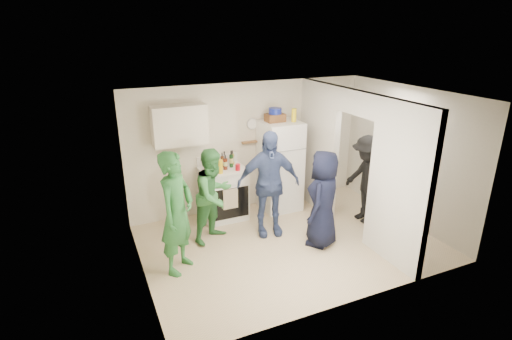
{
  "coord_description": "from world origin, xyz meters",
  "views": [
    {
      "loc": [
        -2.95,
        -5.21,
        3.48
      ],
      "look_at": [
        -0.44,
        0.4,
        1.25
      ],
      "focal_mm": 28.0,
      "sensor_mm": 36.0,
      "label": 1
    }
  ],
  "objects_px": {
    "fridge": "(280,166)",
    "person_denim": "(268,184)",
    "person_navy": "(323,199)",
    "wicker_basket": "(275,118)",
    "person_nook": "(367,179)",
    "stove": "(223,193)",
    "yellow_cup_stack_top": "(294,115)",
    "person_green_center": "(214,195)",
    "person_green_left": "(177,213)",
    "blue_bowl": "(275,111)"
  },
  "relations": [
    {
      "from": "fridge",
      "to": "wicker_basket",
      "type": "distance_m",
      "value": 0.97
    },
    {
      "from": "wicker_basket",
      "to": "fridge",
      "type": "bearing_deg",
      "value": -26.57
    },
    {
      "from": "yellow_cup_stack_top",
      "to": "person_navy",
      "type": "distance_m",
      "value": 1.83
    },
    {
      "from": "yellow_cup_stack_top",
      "to": "person_nook",
      "type": "distance_m",
      "value": 1.79
    },
    {
      "from": "person_green_left",
      "to": "person_green_center",
      "type": "xyz_separation_m",
      "value": [
        0.78,
        0.66,
        -0.12
      ]
    },
    {
      "from": "person_green_center",
      "to": "person_green_left",
      "type": "bearing_deg",
      "value": -168.23
    },
    {
      "from": "fridge",
      "to": "person_navy",
      "type": "height_order",
      "value": "fridge"
    },
    {
      "from": "stove",
      "to": "fridge",
      "type": "distance_m",
      "value": 1.24
    },
    {
      "from": "fridge",
      "to": "person_navy",
      "type": "relative_size",
      "value": 1.08
    },
    {
      "from": "person_green_center",
      "to": "person_navy",
      "type": "distance_m",
      "value": 1.81
    },
    {
      "from": "person_denim",
      "to": "person_navy",
      "type": "height_order",
      "value": "person_denim"
    },
    {
      "from": "stove",
      "to": "person_denim",
      "type": "distance_m",
      "value": 1.12
    },
    {
      "from": "fridge",
      "to": "person_denim",
      "type": "distance_m",
      "value": 1.09
    },
    {
      "from": "person_green_left",
      "to": "person_green_center",
      "type": "distance_m",
      "value": 1.03
    },
    {
      "from": "blue_bowl",
      "to": "person_green_center",
      "type": "bearing_deg",
      "value": -153.95
    },
    {
      "from": "person_navy",
      "to": "person_green_center",
      "type": "bearing_deg",
      "value": -69.53
    },
    {
      "from": "person_green_left",
      "to": "person_denim",
      "type": "distance_m",
      "value": 1.76
    },
    {
      "from": "stove",
      "to": "wicker_basket",
      "type": "bearing_deg",
      "value": 1.07
    },
    {
      "from": "wicker_basket",
      "to": "person_nook",
      "type": "height_order",
      "value": "wicker_basket"
    },
    {
      "from": "wicker_basket",
      "to": "person_denim",
      "type": "distance_m",
      "value": 1.41
    },
    {
      "from": "stove",
      "to": "blue_bowl",
      "type": "distance_m",
      "value": 1.83
    },
    {
      "from": "yellow_cup_stack_top",
      "to": "person_green_center",
      "type": "distance_m",
      "value": 2.19
    },
    {
      "from": "fridge",
      "to": "person_green_center",
      "type": "xyz_separation_m",
      "value": [
        -1.59,
        -0.68,
        -0.08
      ]
    },
    {
      "from": "person_denim",
      "to": "person_green_center",
      "type": "bearing_deg",
      "value": -179.17
    },
    {
      "from": "yellow_cup_stack_top",
      "to": "person_nook",
      "type": "height_order",
      "value": "yellow_cup_stack_top"
    },
    {
      "from": "wicker_basket",
      "to": "person_navy",
      "type": "height_order",
      "value": "wicker_basket"
    },
    {
      "from": "yellow_cup_stack_top",
      "to": "fridge",
      "type": "bearing_deg",
      "value": 155.56
    },
    {
      "from": "wicker_basket",
      "to": "person_green_left",
      "type": "bearing_deg",
      "value": -148.54
    },
    {
      "from": "fridge",
      "to": "person_navy",
      "type": "xyz_separation_m",
      "value": [
        -0.01,
        -1.56,
        -0.07
      ]
    },
    {
      "from": "fridge",
      "to": "person_denim",
      "type": "bearing_deg",
      "value": -127.81
    },
    {
      "from": "yellow_cup_stack_top",
      "to": "person_denim",
      "type": "distance_m",
      "value": 1.52
    },
    {
      "from": "stove",
      "to": "yellow_cup_stack_top",
      "type": "height_order",
      "value": "yellow_cup_stack_top"
    },
    {
      "from": "person_navy",
      "to": "person_nook",
      "type": "relative_size",
      "value": 0.99
    },
    {
      "from": "blue_bowl",
      "to": "person_navy",
      "type": "xyz_separation_m",
      "value": [
        0.09,
        -1.61,
        -1.16
      ]
    },
    {
      "from": "stove",
      "to": "wicker_basket",
      "type": "xyz_separation_m",
      "value": [
        1.08,
        0.02,
        1.35
      ]
    },
    {
      "from": "person_green_left",
      "to": "person_nook",
      "type": "xyz_separation_m",
      "value": [
        3.56,
        0.18,
        -0.11
      ]
    },
    {
      "from": "person_green_left",
      "to": "fridge",
      "type": "bearing_deg",
      "value": -17.5
    },
    {
      "from": "fridge",
      "to": "person_green_left",
      "type": "distance_m",
      "value": 2.72
    },
    {
      "from": "person_denim",
      "to": "person_green_left",
      "type": "bearing_deg",
      "value": -152.23
    },
    {
      "from": "person_navy",
      "to": "wicker_basket",
      "type": "bearing_deg",
      "value": -127.14
    },
    {
      "from": "wicker_basket",
      "to": "person_nook",
      "type": "distance_m",
      "value": 2.04
    },
    {
      "from": "wicker_basket",
      "to": "person_denim",
      "type": "bearing_deg",
      "value": -121.95
    },
    {
      "from": "person_navy",
      "to": "stove",
      "type": "bearing_deg",
      "value": -94.09
    },
    {
      "from": "blue_bowl",
      "to": "person_green_left",
      "type": "relative_size",
      "value": 0.13
    },
    {
      "from": "person_nook",
      "to": "person_navy",
      "type": "bearing_deg",
      "value": -69.68
    },
    {
      "from": "person_nook",
      "to": "fridge",
      "type": "bearing_deg",
      "value": -132.35
    },
    {
      "from": "stove",
      "to": "person_green_left",
      "type": "height_order",
      "value": "person_green_left"
    },
    {
      "from": "wicker_basket",
      "to": "person_green_left",
      "type": "height_order",
      "value": "wicker_basket"
    },
    {
      "from": "wicker_basket",
      "to": "person_green_left",
      "type": "distance_m",
      "value": 2.81
    },
    {
      "from": "stove",
      "to": "person_navy",
      "type": "height_order",
      "value": "person_navy"
    }
  ]
}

